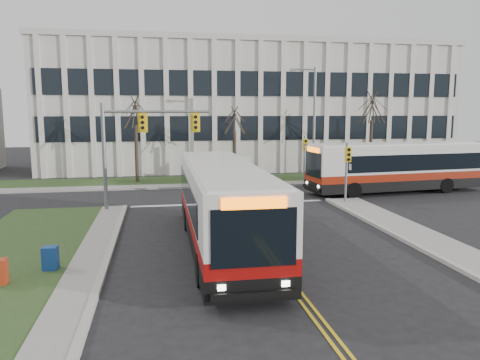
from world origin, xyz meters
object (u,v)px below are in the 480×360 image
Objects in this scene: streetlight at (312,118)px; newspaper_box_blue at (50,260)px; directory_sign at (242,167)px; bus_cross at (396,168)px; bus_main at (223,208)px.

newspaper_box_blue is at bearing -129.87° from streetlight.
streetlight is 4.60× the size of directory_sign.
streetlight reaches higher than directory_sign.
streetlight is 8.11m from bus_cross.
directory_sign is 23.27m from newspaper_box_blue.
bus_main is at bearing -102.49° from directory_sign.
streetlight reaches higher than bus_cross.
directory_sign is at bearing 166.77° from streetlight.
directory_sign is at bearing 67.92° from newspaper_box_blue.
bus_cross is at bearing 39.74° from bus_main.
bus_main is at bearing -56.47° from bus_cross.
bus_cross is 24.55m from newspaper_box_blue.
bus_cross is (4.32, -5.92, -3.48)m from streetlight.
streetlight is 6.96m from directory_sign.
directory_sign is 0.16× the size of bus_cross.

